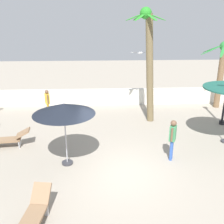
{
  "coord_description": "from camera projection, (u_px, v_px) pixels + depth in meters",
  "views": [
    {
      "loc": [
        -0.59,
        -8.68,
        5.59
      ],
      "look_at": [
        0.0,
        2.93,
        1.4
      ],
      "focal_mm": 41.99,
      "sensor_mm": 36.0,
      "label": 1
    }
  ],
  "objects": [
    {
      "name": "ground_plane",
      "position": [
        116.0,
        172.0,
        10.08
      ],
      "size": [
        56.0,
        56.0,
        0.0
      ],
      "primitive_type": "plane",
      "color": "#9E9384"
    },
    {
      "name": "boundary_wall",
      "position": [
        108.0,
        97.0,
        17.76
      ],
      "size": [
        25.2,
        0.3,
        1.08
      ],
      "primitive_type": "cube",
      "color": "silver",
      "rests_on": "ground_plane"
    },
    {
      "name": "patio_umbrella_1",
      "position": [
        64.0,
        109.0,
        9.86
      ],
      "size": [
        2.39,
        2.39,
        2.62
      ],
      "color": "#333338",
      "rests_on": "ground_plane"
    },
    {
      "name": "palm_tree_0",
      "position": [
        149.0,
        56.0,
        13.89
      ],
      "size": [
        2.06,
        1.93,
        6.13
      ],
      "color": "brown",
      "rests_on": "ground_plane"
    },
    {
      "name": "palm_tree_1",
      "position": [
        222.0,
        67.0,
        16.52
      ],
      "size": [
        2.93,
        2.79,
        4.25
      ],
      "color": "brown",
      "rests_on": "ground_plane"
    },
    {
      "name": "lounge_chair_0",
      "position": [
        34.0,
        214.0,
        7.35
      ],
      "size": [
        0.8,
        1.94,
        0.84
      ],
      "color": "#B7B7BC",
      "rests_on": "ground_plane"
    },
    {
      "name": "lounge_chair_1",
      "position": [
        10.0,
        139.0,
        11.93
      ],
      "size": [
        1.9,
        0.76,
        0.82
      ],
      "color": "#B7B7BC",
      "rests_on": "ground_plane"
    },
    {
      "name": "guest_0",
      "position": [
        173.0,
        136.0,
        10.62
      ],
      "size": [
        0.37,
        0.52,
        1.75
      ],
      "color": "#3359B2",
      "rests_on": "ground_plane"
    },
    {
      "name": "guest_2",
      "position": [
        47.0,
        101.0,
        15.34
      ],
      "size": [
        0.34,
        0.53,
        1.67
      ],
      "color": "gold",
      "rests_on": "ground_plane"
    },
    {
      "name": "seagull_0",
      "position": [
        140.0,
        53.0,
        14.8
      ],
      "size": [
        1.08,
        0.49,
        0.14
      ],
      "color": "white"
    }
  ]
}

